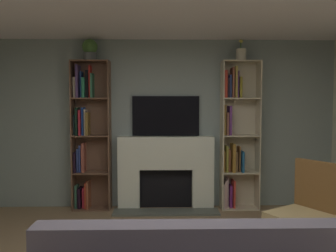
# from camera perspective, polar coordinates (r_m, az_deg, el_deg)

# --- Properties ---
(wall_back_accent) EXTENTS (5.41, 0.06, 2.62)m
(wall_back_accent) POSITION_cam_1_polar(r_m,az_deg,el_deg) (5.34, -0.38, 0.36)
(wall_back_accent) COLOR gray
(wall_back_accent) RESTS_ON ground_plane
(fireplace) EXTENTS (1.58, 0.51, 1.12)m
(fireplace) POSITION_cam_1_polar(r_m,az_deg,el_deg) (5.29, -0.35, -7.52)
(fireplace) COLOR white
(fireplace) RESTS_ON ground_plane
(tv) EXTENTS (1.04, 0.06, 0.62)m
(tv) POSITION_cam_1_polar(r_m,az_deg,el_deg) (5.28, -0.37, 1.71)
(tv) COLOR black
(tv) RESTS_ON fireplace
(bookshelf_left) EXTENTS (0.58, 0.26, 2.28)m
(bookshelf_left) POSITION_cam_1_polar(r_m,az_deg,el_deg) (5.35, -13.36, -1.44)
(bookshelf_left) COLOR brown
(bookshelf_left) RESTS_ON ground_plane
(bookshelf_right) EXTENTS (0.58, 0.29, 2.28)m
(bookshelf_right) POSITION_cam_1_polar(r_m,az_deg,el_deg) (5.35, 11.24, -1.66)
(bookshelf_right) COLOR beige
(bookshelf_right) RESTS_ON ground_plane
(potted_plant) EXTENTS (0.23, 0.23, 0.32)m
(potted_plant) POSITION_cam_1_polar(r_m,az_deg,el_deg) (5.33, -13.02, 12.45)
(potted_plant) COLOR #4D5554
(potted_plant) RESTS_ON bookshelf_left
(vase_with_flowers) EXTENTS (0.15, 0.15, 0.32)m
(vase_with_flowers) POSITION_cam_1_polar(r_m,az_deg,el_deg) (5.35, 12.22, 11.74)
(vase_with_flowers) COLOR beige
(vase_with_flowers) RESTS_ON bookshelf_right
(armchair) EXTENTS (0.83, 0.83, 1.00)m
(armchair) POSITION_cam_1_polar(r_m,az_deg,el_deg) (3.92, 22.78, -13.08)
(armchair) COLOR brown
(armchair) RESTS_ON ground_plane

